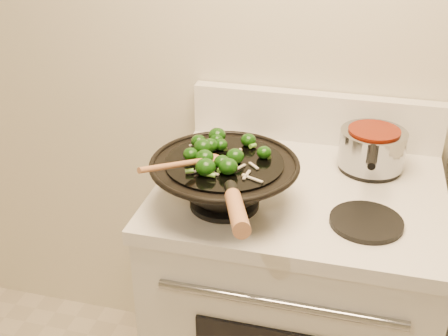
# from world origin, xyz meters

# --- Properties ---
(stove) EXTENTS (0.78, 0.67, 1.08)m
(stove) POSITION_xyz_m (-0.23, 1.17, 0.47)
(stove) COLOR white
(stove) RESTS_ON ground
(wok) EXTENTS (0.38, 0.61, 0.22)m
(wok) POSITION_xyz_m (-0.41, 1.02, 1.00)
(wok) COLOR black
(wok) RESTS_ON stove
(stirfry) EXTENTS (0.23, 0.23, 0.04)m
(stirfry) POSITION_xyz_m (-0.43, 1.03, 1.06)
(stirfry) COLOR #0F3608
(stirfry) RESTS_ON wok
(wooden_spoon) EXTENTS (0.16, 0.23, 0.07)m
(wooden_spoon) POSITION_xyz_m (-0.47, 0.95, 1.07)
(wooden_spoon) COLOR #A66A41
(wooden_spoon) RESTS_ON wok
(saucepan) EXTENTS (0.19, 0.30, 0.11)m
(saucepan) POSITION_xyz_m (-0.05, 1.32, 0.99)
(saucepan) COLOR gray
(saucepan) RESTS_ON stove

